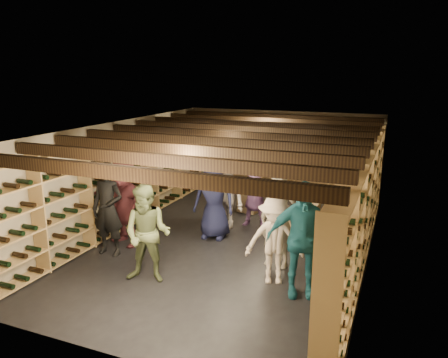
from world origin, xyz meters
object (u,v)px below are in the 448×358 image
object	(u,v)px
person_1	(108,209)
person_5	(124,202)
crate_stack_left	(249,199)
person_10	(216,183)
person_7	(278,218)
crate_loose	(301,224)
person_4	(301,239)
crate_stack_right	(308,213)
person_3	(275,240)
person_12	(347,203)
person_2	(148,234)
person_9	(225,194)
person_6	(214,197)
person_11	(255,194)

from	to	relation	value
person_1	person_5	xyz separation A→B (m)	(-0.03, 0.57, -0.02)
crate_stack_left	person_10	distance (m)	1.11
person_7	person_5	bearing A→B (deg)	-171.90
crate_loose	person_4	size ratio (longest dim) A/B	0.27
person_1	person_4	bearing A→B (deg)	-4.02
person_4	person_10	world-z (taller)	person_4
crate_stack_left	crate_stack_right	world-z (taller)	crate_stack_left
person_5	person_7	distance (m)	3.20
person_3	person_10	bearing A→B (deg)	110.70
crate_loose	person_3	bearing A→B (deg)	-87.12
person_1	person_12	distance (m)	4.94
person_2	person_5	distance (m)	1.83
person_2	person_12	bearing A→B (deg)	38.28
person_12	person_9	bearing A→B (deg)	-147.92
person_10	crate_stack_left	bearing A→B (deg)	60.21
crate_stack_left	person_4	bearing A→B (deg)	-59.60
person_10	person_4	bearing A→B (deg)	-41.33
crate_stack_right	person_12	world-z (taller)	person_12
person_5	person_7	bearing A→B (deg)	23.06
person_5	person_6	distance (m)	1.86
person_4	person_6	world-z (taller)	person_4
person_10	person_2	bearing A→B (deg)	-81.14
person_1	person_2	distance (m)	1.48
person_2	person_3	size ratio (longest dim) A/B	1.12
crate_stack_right	person_7	size ratio (longest dim) A/B	0.28
person_10	person_12	distance (m)	3.03
crate_loose	person_11	distance (m)	1.27
person_12	crate_loose	bearing A→B (deg)	-169.58
person_7	person_9	size ratio (longest dim) A/B	1.13
person_1	person_3	size ratio (longest dim) A/B	1.21
crate_stack_right	person_12	distance (m)	1.16
person_3	person_5	xyz separation A→B (m)	(-3.32, 0.49, 0.14)
person_3	person_12	size ratio (longest dim) A/B	0.99
person_1	person_12	size ratio (longest dim) A/B	1.20
person_1	person_5	size ratio (longest dim) A/B	1.02
person_3	person_9	bearing A→B (deg)	110.54
crate_stack_left	person_9	distance (m)	1.39
person_2	person_9	bearing A→B (deg)	73.40
person_11	person_12	xyz separation A→B (m)	(2.05, 0.03, 0.01)
person_2	person_9	xyz separation A→B (m)	(0.24, 2.85, -0.04)
crate_stack_left	person_9	xyz separation A→B (m)	(-0.11, -1.30, 0.47)
crate_stack_left	person_6	xyz separation A→B (m)	(-0.13, -1.89, 0.56)
person_5	person_6	size ratio (longest dim) A/B	1.00
person_4	person_5	distance (m)	3.89
person_3	person_9	size ratio (longest dim) A/B	0.93
crate_stack_right	person_3	size ratio (longest dim) A/B	0.35
crate_loose	crate_stack_left	bearing A→B (deg)	158.00
person_5	person_7	size ratio (longest dim) A/B	0.98
person_10	crate_stack_right	bearing A→B (deg)	18.83
person_4	person_7	bearing A→B (deg)	105.22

